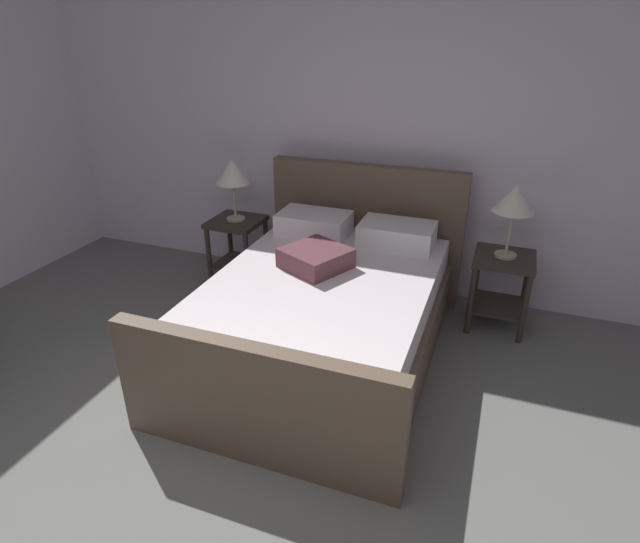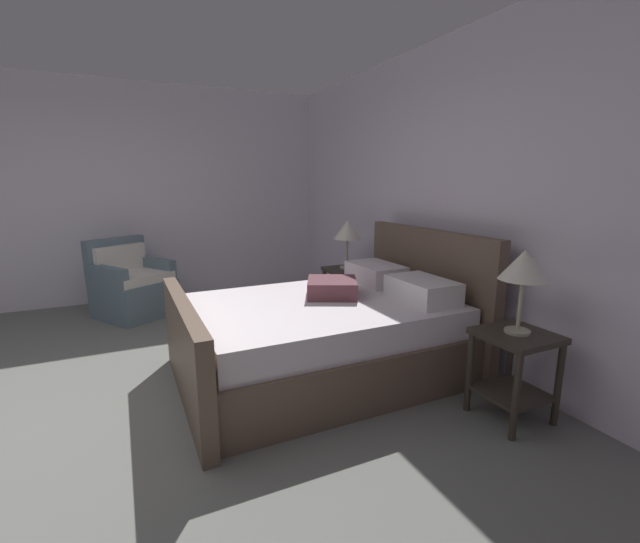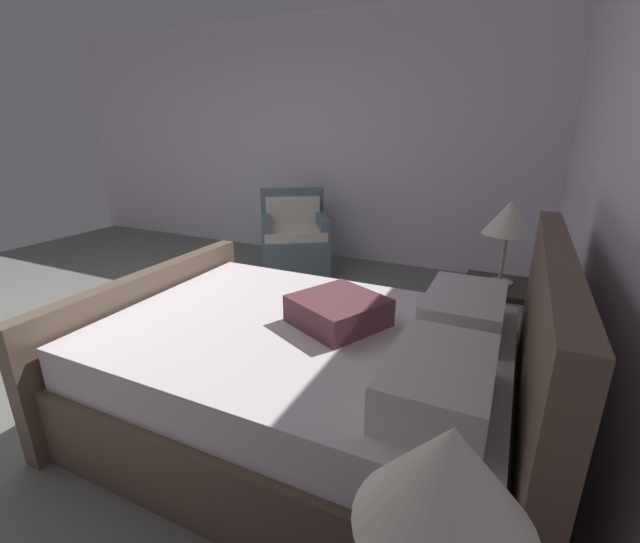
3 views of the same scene
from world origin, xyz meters
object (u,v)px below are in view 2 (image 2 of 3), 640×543
at_px(nightstand_right, 514,361).
at_px(nightstand_left, 347,285).
at_px(armchair, 132,286).
at_px(bed, 327,332).
at_px(table_lamp_left, 347,231).
at_px(table_lamp_right, 524,267).

relative_size(nightstand_right, nightstand_left, 1.00).
bearing_deg(nightstand_left, armchair, -119.16).
distance_m(bed, nightstand_right, 1.40).
bearing_deg(bed, nightstand_left, 144.94).
xyz_separation_m(table_lamp_left, armchair, (-1.23, -2.20, -0.67)).
distance_m(bed, table_lamp_right, 1.55).
xyz_separation_m(nightstand_right, nightstand_left, (-2.27, -0.01, 0.00)).
relative_size(nightstand_left, table_lamp_left, 1.11).
height_order(table_lamp_right, armchair, table_lamp_right).
relative_size(bed, table_lamp_left, 4.13).
height_order(nightstand_right, armchair, armchair).
distance_m(table_lamp_left, armchair, 2.61).
xyz_separation_m(bed, table_lamp_right, (1.14, 0.81, 0.68)).
xyz_separation_m(nightstand_right, table_lamp_right, (0.00, 0.00, 0.63)).
relative_size(bed, nightstand_left, 3.71).
distance_m(nightstand_right, table_lamp_right, 0.63).
bearing_deg(nightstand_right, armchair, -147.63).
height_order(table_lamp_right, table_lamp_left, table_lamp_right).
height_order(table_lamp_left, armchair, table_lamp_left).
relative_size(bed, table_lamp_right, 4.10).
height_order(bed, nightstand_left, bed).
xyz_separation_m(nightstand_left, table_lamp_left, (-0.00, 0.00, 0.62)).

